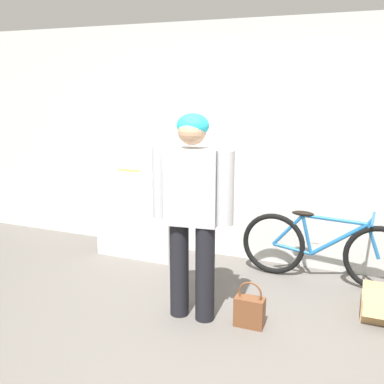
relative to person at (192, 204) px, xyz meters
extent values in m
plane|color=#605B56|center=(0.29, -0.77, -1.00)|extent=(14.00, 14.00, 0.00)
cube|color=silver|center=(0.29, 1.49, 0.30)|extent=(8.00, 0.06, 2.60)
cube|color=white|center=(0.84, 1.46, -0.65)|extent=(0.08, 0.01, 0.12)
cube|color=white|center=(-1.12, 1.19, -0.52)|extent=(0.91, 0.49, 0.96)
cylinder|color=black|center=(-0.12, 0.00, -0.58)|extent=(0.16, 0.16, 0.83)
cylinder|color=black|center=(0.12, 0.00, -0.58)|extent=(0.16, 0.16, 0.83)
cube|color=#B2B2B7|center=(0.00, 0.00, 0.14)|extent=(0.45, 0.26, 0.62)
cylinder|color=#B2B2B7|center=(-0.28, 0.00, 0.16)|extent=(0.14, 0.14, 0.59)
cylinder|color=#B2B2B7|center=(0.28, 0.00, 0.16)|extent=(0.14, 0.14, 0.59)
sphere|color=tan|center=(0.00, 0.00, 0.59)|extent=(0.22, 0.22, 0.22)
ellipsoid|color=#23B7CC|center=(0.00, 0.02, 0.63)|extent=(0.26, 0.24, 0.19)
torus|color=black|center=(0.45, 1.15, -0.67)|extent=(0.65, 0.08, 0.65)
torus|color=black|center=(1.46, 1.12, -0.67)|extent=(0.65, 0.08, 0.65)
cylinder|color=#1E609E|center=(0.64, 1.15, -0.70)|extent=(0.39, 0.05, 0.08)
cylinder|color=#1E609E|center=(0.59, 1.15, -0.50)|extent=(0.31, 0.05, 0.36)
cylinder|color=#1E609E|center=(0.78, 1.14, -0.52)|extent=(0.14, 0.04, 0.40)
cylinder|color=#1E609E|center=(1.08, 1.13, -0.53)|extent=(0.53, 0.06, 0.41)
cylinder|color=#1E609E|center=(1.03, 1.13, -0.34)|extent=(0.61, 0.06, 0.05)
cylinder|color=#1E609E|center=(1.40, 1.12, -0.51)|extent=(0.15, 0.04, 0.34)
cylinder|color=#1E609E|center=(1.36, 1.12, -0.31)|extent=(0.07, 0.04, 0.08)
cylinder|color=#1E609E|center=(1.38, 1.12, -0.28)|extent=(0.04, 0.46, 0.02)
ellipsoid|color=black|center=(0.73, 1.14, -0.31)|extent=(0.22, 0.09, 0.05)
ellipsoid|color=#EAD64C|center=(-1.28, 1.22, -0.02)|extent=(0.15, 0.04, 0.04)
ellipsoid|color=#EAD64C|center=(-1.37, 1.24, -0.02)|extent=(0.13, 0.09, 0.03)
ellipsoid|color=#EAD64C|center=(-1.18, 1.24, -0.02)|extent=(0.13, 0.08, 0.03)
sphere|color=brown|center=(-1.42, 1.25, -0.02)|extent=(0.02, 0.02, 0.02)
cube|color=brown|center=(0.50, 0.03, -0.87)|extent=(0.24, 0.13, 0.25)
torus|color=brown|center=(0.50, 0.03, -0.71)|extent=(0.20, 0.02, 0.20)
camera|label=1|loc=(1.31, -3.25, 0.93)|focal=42.00mm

